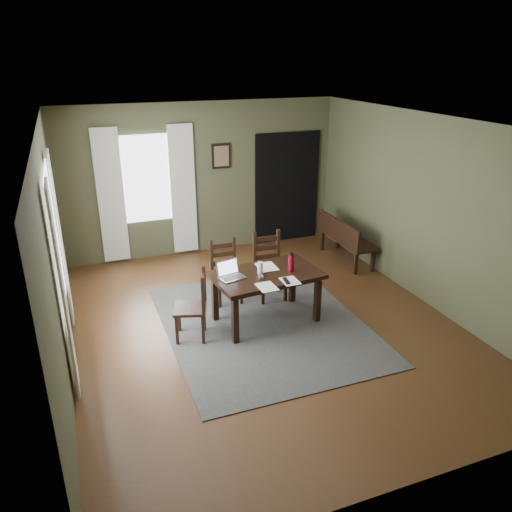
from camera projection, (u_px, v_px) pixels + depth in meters
name	position (u px, v px, depth m)	size (l,w,h in m)	color
ground	(264.00, 325.00, 6.85)	(5.00, 6.00, 0.01)	#492C16
room_shell	(265.00, 197.00, 6.16)	(5.02, 6.02, 2.71)	#484A30
rug	(264.00, 324.00, 6.84)	(2.60, 3.20, 0.01)	#3E3E3E
dining_table	(266.00, 279.00, 6.70)	(1.51, 1.00, 0.71)	black
chair_end	(194.00, 306.00, 6.36)	(0.51, 0.51, 0.93)	black
chair_back_left	(226.00, 272.00, 7.36)	(0.41, 0.41, 0.93)	black
chair_back_right	(269.00, 267.00, 7.45)	(0.46, 0.46, 1.00)	black
bench	(344.00, 236.00, 8.76)	(0.45, 1.39, 0.78)	black
laptop	(230.00, 273.00, 6.53)	(0.38, 0.32, 0.22)	#B7B7BC
computer_mouse	(261.00, 277.00, 6.52)	(0.06, 0.10, 0.03)	#3F3F42
tv_remote	(286.00, 281.00, 6.42)	(0.05, 0.19, 0.02)	black
drinking_glass	(260.00, 268.00, 6.63)	(0.07, 0.07, 0.16)	silver
water_bottle	(291.00, 263.00, 6.68)	(0.09, 0.09, 0.27)	#A50C24
paper_b	(290.00, 281.00, 6.44)	(0.21, 0.28, 0.00)	white
paper_c	(267.00, 267.00, 6.86)	(0.25, 0.33, 0.00)	white
paper_e	(267.00, 287.00, 6.28)	(0.22, 0.29, 0.00)	white
window_left	(56.00, 244.00, 5.66)	(0.01, 1.30, 1.70)	white
window_back	(146.00, 179.00, 8.54)	(1.00, 0.01, 1.50)	white
curtain_left_near	(63.00, 293.00, 5.06)	(0.03, 0.48, 2.30)	silver
curtain_left_far	(61.00, 240.00, 6.47)	(0.03, 0.48, 2.30)	silver
curtain_back_left	(111.00, 197.00, 8.40)	(0.44, 0.03, 2.30)	silver
curtain_back_right	(183.00, 190.00, 8.81)	(0.44, 0.03, 2.30)	silver
framed_picture	(221.00, 156.00, 8.86)	(0.34, 0.03, 0.44)	black
doorway_back	(287.00, 188.00, 9.56)	(1.30, 0.03, 2.10)	black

